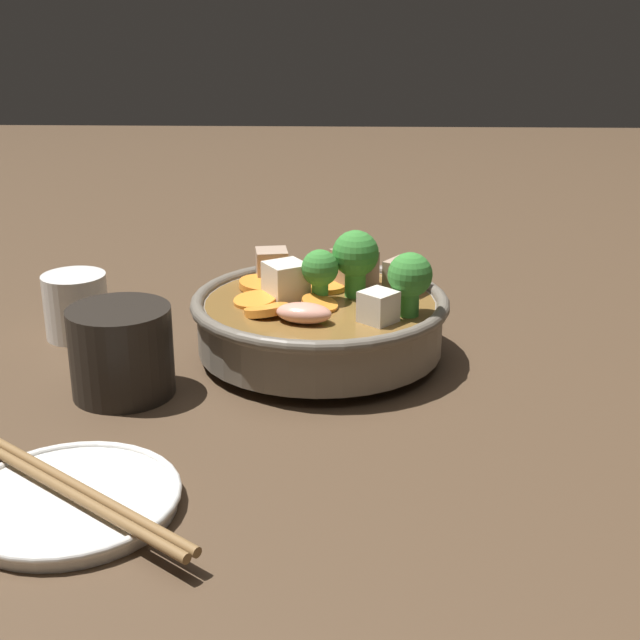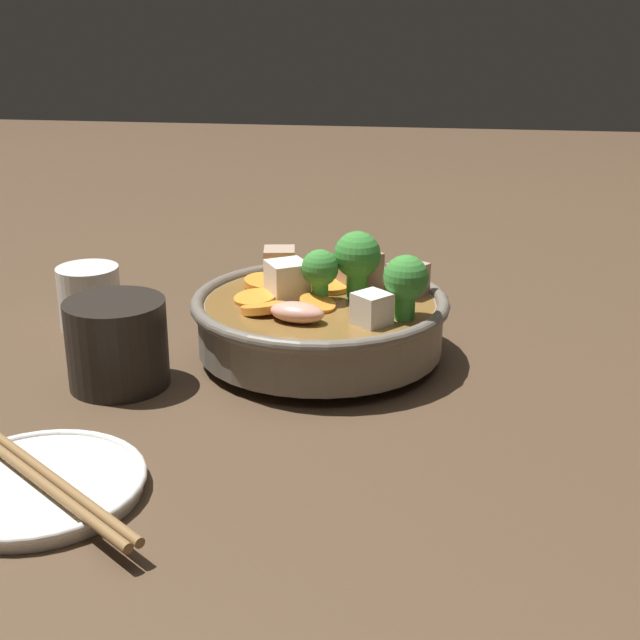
{
  "view_description": "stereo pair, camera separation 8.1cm",
  "coord_description": "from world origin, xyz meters",
  "px_view_note": "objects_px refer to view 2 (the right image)",
  "views": [
    {
      "loc": [
        -0.76,
        -0.02,
        0.32
      ],
      "look_at": [
        0.0,
        0.0,
        0.04
      ],
      "focal_mm": 50.0,
      "sensor_mm": 36.0,
      "label": 1
    },
    {
      "loc": [
        -0.76,
        -0.11,
        0.32
      ],
      "look_at": [
        0.0,
        0.0,
        0.04
      ],
      "focal_mm": 50.0,
      "sensor_mm": 36.0,
      "label": 2
    }
  ],
  "objects_px": {
    "side_saucer": "(39,485)",
    "chopsticks_pair": "(37,473)",
    "tea_cup": "(90,297)",
    "dark_mug": "(118,343)",
    "stirfry_bowl": "(322,315)"
  },
  "relations": [
    {
      "from": "side_saucer",
      "to": "tea_cup",
      "type": "xyz_separation_m",
      "value": [
        0.31,
        0.08,
        0.03
      ]
    },
    {
      "from": "dark_mug",
      "to": "chopsticks_pair",
      "type": "relative_size",
      "value": 0.55
    },
    {
      "from": "stirfry_bowl",
      "to": "side_saucer",
      "type": "xyz_separation_m",
      "value": [
        -0.26,
        0.16,
        -0.03
      ]
    },
    {
      "from": "dark_mug",
      "to": "chopsticks_pair",
      "type": "height_order",
      "value": "dark_mug"
    },
    {
      "from": "stirfry_bowl",
      "to": "chopsticks_pair",
      "type": "relative_size",
      "value": 1.21
    },
    {
      "from": "dark_mug",
      "to": "chopsticks_pair",
      "type": "bearing_deg",
      "value": -177.52
    },
    {
      "from": "side_saucer",
      "to": "dark_mug",
      "type": "xyz_separation_m",
      "value": [
        0.18,
        0.01,
        0.03
      ]
    },
    {
      "from": "dark_mug",
      "to": "tea_cup",
      "type": "bearing_deg",
      "value": 30.72
    },
    {
      "from": "stirfry_bowl",
      "to": "dark_mug",
      "type": "bearing_deg",
      "value": 116.73
    },
    {
      "from": "side_saucer",
      "to": "chopsticks_pair",
      "type": "xyz_separation_m",
      "value": [
        0.0,
        0.0,
        0.01
      ]
    },
    {
      "from": "stirfry_bowl",
      "to": "side_saucer",
      "type": "distance_m",
      "value": 0.31
    },
    {
      "from": "tea_cup",
      "to": "chopsticks_pair",
      "type": "height_order",
      "value": "tea_cup"
    },
    {
      "from": "side_saucer",
      "to": "dark_mug",
      "type": "bearing_deg",
      "value": 2.48
    },
    {
      "from": "stirfry_bowl",
      "to": "side_saucer",
      "type": "bearing_deg",
      "value": 149.33
    },
    {
      "from": "tea_cup",
      "to": "dark_mug",
      "type": "xyz_separation_m",
      "value": [
        -0.13,
        -0.08,
        0.01
      ]
    }
  ]
}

